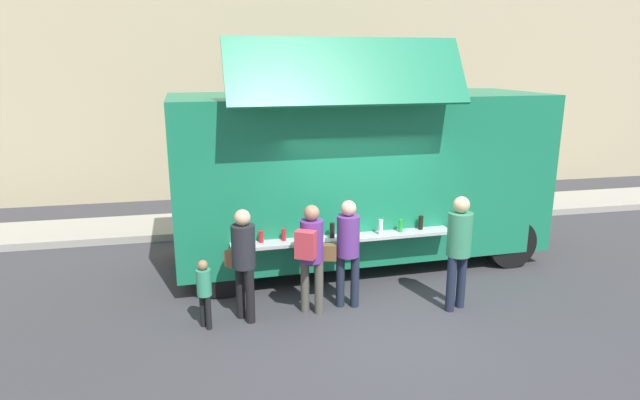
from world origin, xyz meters
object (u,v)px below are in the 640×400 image
at_px(trash_bin, 495,194).
at_px(customer_extra_browsing, 459,243).
at_px(customer_rear_waiting, 243,255).
at_px(child_near_queue, 204,288).
at_px(customer_mid_with_backpack, 311,249).
at_px(food_truck_main, 359,172).
at_px(customer_front_ordering, 347,245).

bearing_deg(trash_bin, customer_extra_browsing, -125.22).
distance_m(customer_rear_waiting, child_near_queue, 0.69).
bearing_deg(customer_mid_with_backpack, food_truck_main, -2.44).
bearing_deg(customer_front_ordering, customer_mid_with_backpack, 116.39).
bearing_deg(child_near_queue, customer_extra_browsing, -40.07).
bearing_deg(trash_bin, customer_front_ordering, -139.11).
relative_size(food_truck_main, customer_rear_waiting, 4.00).
bearing_deg(customer_mid_with_backpack, customer_front_ordering, -47.64).
xyz_separation_m(food_truck_main, customer_extra_browsing, (0.87, -2.30, -0.63)).
relative_size(food_truck_main, customer_front_ordering, 3.97).
height_order(customer_front_ordering, customer_mid_with_backpack, customer_front_ordering).
distance_m(food_truck_main, child_near_queue, 3.68).
height_order(food_truck_main, trash_bin, food_truck_main).
xyz_separation_m(trash_bin, customer_rear_waiting, (-6.38, -4.30, 0.51)).
bearing_deg(customer_rear_waiting, customer_mid_with_backpack, -35.28).
height_order(customer_front_ordering, customer_rear_waiting, customer_front_ordering).
relative_size(trash_bin, customer_mid_with_backpack, 0.57).
bearing_deg(child_near_queue, customer_rear_waiting, -23.49).
relative_size(customer_front_ordering, customer_extra_browsing, 0.95).
distance_m(customer_mid_with_backpack, customer_extra_browsing, 2.18).
height_order(customer_front_ordering, customer_extra_browsing, customer_extra_browsing).
bearing_deg(customer_extra_browsing, child_near_queue, 63.52).
bearing_deg(customer_extra_browsing, customer_front_ordering, 51.28).
height_order(food_truck_main, child_near_queue, food_truck_main).
bearing_deg(customer_front_ordering, child_near_queue, 111.05).
height_order(trash_bin, customer_front_ordering, customer_front_ordering).
bearing_deg(trash_bin, child_near_queue, -147.40).
bearing_deg(food_truck_main, customer_front_ordering, -113.04).
bearing_deg(customer_extra_browsing, food_truck_main, -2.91).
bearing_deg(customer_rear_waiting, customer_extra_browsing, -40.30).
bearing_deg(customer_rear_waiting, food_truck_main, 6.76).
height_order(customer_mid_with_backpack, child_near_queue, customer_mid_with_backpack).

